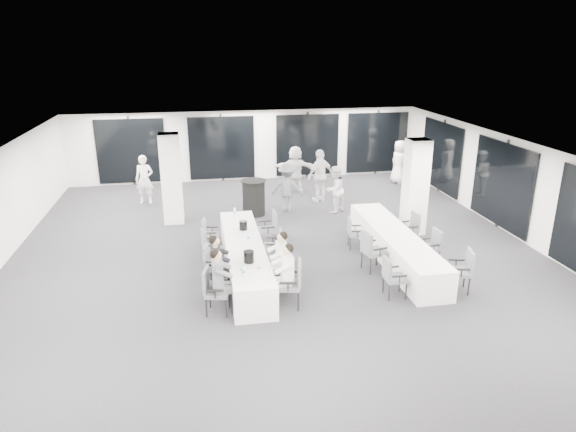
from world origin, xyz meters
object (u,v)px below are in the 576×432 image
Objects in this scene: chair_side_right_near at (463,268)px; chair_main_right_mid at (280,256)px; chair_side_left_mid at (371,249)px; chair_main_right_near at (292,281)px; chair_main_left_near at (213,288)px; chair_main_right_second at (286,270)px; chair_main_left_second at (212,273)px; standing_guest_f at (295,166)px; standing_guest_c at (287,185)px; banquet_table_side at (395,246)px; chair_side_right_far at (411,227)px; standing_guest_g at (144,176)px; standing_guest_h at (414,173)px; chair_main_right_fourth at (275,244)px; chair_main_right_far at (270,227)px; ice_bucket_near at (249,257)px; banquet_table_main at (245,258)px; standing_guest_b at (335,186)px; ice_bucket_far at (243,225)px; chair_main_left_mid at (211,261)px; chair_side_left_far at (354,231)px; chair_side_right_mid at (432,244)px; standing_guest_e at (399,159)px; cocktail_table at (254,197)px; chair_main_left_fourth at (209,245)px; standing_guest_d at (320,172)px; chair_main_left_far at (209,233)px.

chair_main_right_mid is at bearing 83.89° from chair_side_right_near.
chair_main_right_near is at bearing -69.21° from chair_side_left_mid.
chair_main_left_near is 1.82m from chair_main_right_second.
chair_main_left_second is 8.61m from standing_guest_f.
standing_guest_c is at bearing 155.99° from chair_main_left_second.
chair_side_left_mid is at bearing -147.62° from banquet_table_side.
standing_guest_g is (-7.61, 5.28, 0.44)m from chair_side_right_far.
chair_main_left_second is 0.52× the size of standing_guest_h.
chair_side_left_mid is at bearing -100.82° from chair_main_right_fourth.
standing_guest_g reaches higher than chair_side_left_mid.
ice_bucket_near is (-0.84, -2.64, 0.30)m from chair_main_right_far.
standing_guest_b is at bearing 50.59° from banquet_table_main.
standing_guest_g is at bearing 118.88° from ice_bucket_far.
chair_side_right_near is 4.16× the size of ice_bucket_far.
chair_side_left_far is (3.91, 1.36, -0.01)m from chair_main_left_mid.
chair_side_right_mid is at bearing -34.01° from standing_guest_g.
standing_guest_h is (3.50, 4.15, 0.45)m from chair_side_left_far.
standing_guest_h is at bearing 152.44° from standing_guest_e.
standing_guest_b is 0.92× the size of standing_guest_e.
chair_side_left_mid reaches higher than chair_main_right_far.
ice_bucket_near is at bearing 94.48° from chair_side_right_mid.
chair_main_right_fourth is at bearing 130.20° from chair_main_left_mid.
standing_guest_h reaches higher than chair_main_left_near.
standing_guest_f reaches higher than chair_side_left_far.
chair_main_left_mid is at bearing 57.74° from chair_main_right_second.
chair_side_left_mid is 0.55× the size of standing_guest_c.
cocktail_table is at bearing 25.40° from standing_guest_c.
standing_guest_c reaches higher than chair_side_left_far.
chair_side_right_mid is 0.47× the size of standing_guest_g.
chair_main_left_near is 3.70× the size of ice_bucket_near.
standing_guest_e is (7.68, 6.60, 0.44)m from chair_main_left_fourth.
standing_guest_d is at bearing -172.56° from chair_side_left_far.
standing_guest_b is 4.57m from ice_bucket_far.
chair_side_left_far is at bearing 167.83° from chair_side_left_mid.
chair_side_right_mid reaches higher than chair_side_left_far.
standing_guest_d is (-0.72, 5.36, 0.68)m from banquet_table_side.
chair_main_left_second is (-1.56, -5.47, -0.03)m from cocktail_table.
standing_guest_g is at bearing -147.90° from chair_main_left_mid.
standing_guest_b is at bearing -31.80° from chair_main_right_second.
chair_main_left_fourth is 0.47× the size of standing_guest_f.
ice_bucket_near is (0.83, -1.75, 0.35)m from chair_main_left_fourth.
ice_bucket_far is at bearing -80.07° from chair_side_left_far.
standing_guest_c is at bearing 165.88° from chair_main_left_mid.
standing_guest_f is at bearing 13.09° from chair_side_right_far.
standing_guest_b is at bearing -45.89° from chair_main_right_far.
chair_main_right_near is (1.66, -3.50, 0.10)m from chair_main_left_far.
standing_guest_d is 1.07× the size of standing_guest_f.
chair_side_left_mid is at bearing 104.48° from standing_guest_f.
chair_side_right_far is 0.48× the size of standing_guest_h.
ice_bucket_near reaches higher than chair_main_right_far.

